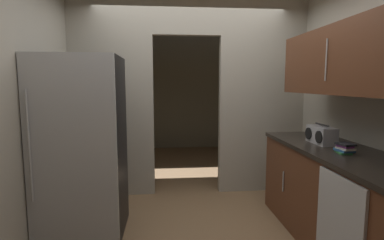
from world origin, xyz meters
TOP-DOWN VIEW (x-y plane):
  - ground at (0.00, 0.00)m, footprint 20.00×20.00m
  - kitchen_partition at (0.01, 1.25)m, footprint 3.16×0.12m
  - adjoining_room_shell at (0.00, 3.26)m, footprint 3.16×3.04m
  - refrigerator at (-1.17, 0.20)m, footprint 0.80×0.74m
  - lower_cabinet_run at (1.23, -0.30)m, footprint 0.69×2.04m
  - dishwasher at (0.90, -0.87)m, footprint 0.02×0.56m
  - upper_cabinet_counterside at (1.23, -0.30)m, footprint 0.36×1.83m
  - boombox at (1.20, -0.01)m, footprint 0.17×0.34m
  - book_stack at (1.18, -0.44)m, footprint 0.13×0.17m

SIDE VIEW (x-z plane):
  - ground at x=0.00m, z-range 0.00..0.00m
  - dishwasher at x=0.90m, z-range 0.00..0.86m
  - lower_cabinet_run at x=1.23m, z-range 0.00..0.92m
  - refrigerator at x=-1.17m, z-range 0.00..1.78m
  - book_stack at x=1.18m, z-range 0.92..1.01m
  - boombox at x=1.20m, z-range 0.91..1.11m
  - adjoining_room_shell at x=0.00m, z-range 0.00..2.82m
  - kitchen_partition at x=0.01m, z-range 0.09..2.91m
  - upper_cabinet_counterside at x=1.23m, z-range 1.42..2.02m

